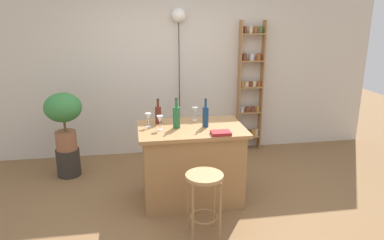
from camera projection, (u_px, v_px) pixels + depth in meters
The scene contains 15 objects.
ground at pixel (196, 210), 4.18m from camera, with size 12.00×12.00×0.00m, color brown.
back_wall at pixel (174, 64), 5.62m from camera, with size 6.40×0.10×2.80m, color beige.
kitchen_counter at pixel (191, 163), 4.33m from camera, with size 1.21×0.81×0.90m.
bar_stool at pixel (204, 190), 3.58m from camera, with size 0.37×0.37×0.67m.
spice_shelf at pixel (250, 89), 5.79m from camera, with size 0.39×0.14×2.05m.
plant_stool at pixel (69, 162), 5.03m from camera, with size 0.31×0.31×0.38m, color #2D2823.
potted_plant at pixel (63, 114), 4.83m from camera, with size 0.49×0.44×0.78m.
bottle_olive_oil at pixel (206, 116), 4.18m from camera, with size 0.07×0.07×0.33m.
bottle_soda_blue at pixel (158, 114), 4.32m from camera, with size 0.07×0.07×0.30m.
bottle_sauce_amber at pixel (177, 117), 4.15m from camera, with size 0.08×0.08×0.35m.
wine_glass_left at pixel (160, 120), 4.08m from camera, with size 0.07×0.07×0.16m.
wine_glass_center at pixel (195, 111), 4.44m from camera, with size 0.07×0.07×0.16m.
wine_glass_right at pixel (148, 117), 4.18m from camera, with size 0.07×0.07×0.16m.
cookbook at pixel (221, 133), 3.95m from camera, with size 0.21×0.15×0.04m, color maroon.
pendant_globe_light at pixel (179, 17), 5.33m from camera, with size 0.21×0.21×2.22m.
Camera 1 is at (-0.65, -3.65, 2.18)m, focal length 34.42 mm.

